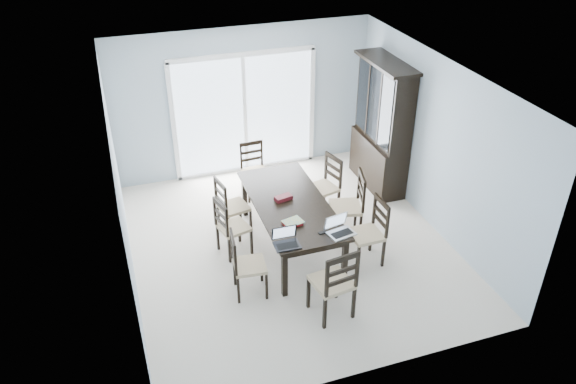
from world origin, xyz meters
name	(u,v)px	position (x,y,z in m)	size (l,w,h in m)	color
floor	(290,245)	(0.00, 0.00, 0.00)	(5.00, 5.00, 0.00)	silver
ceiling	(291,77)	(0.00, 0.00, 2.60)	(5.00, 5.00, 0.00)	white
back_wall	(244,102)	(0.00, 2.50, 1.30)	(4.50, 0.02, 2.60)	#A0B3BF
wall_left	(120,196)	(-2.25, 0.00, 1.30)	(0.02, 5.00, 2.60)	#A0B3BF
wall_right	(435,145)	(2.25, 0.00, 1.30)	(0.02, 5.00, 2.60)	#A0B3BF
balcony	(234,147)	(0.00, 3.50, -0.05)	(4.50, 2.00, 0.10)	gray
railing	(221,101)	(0.00, 4.50, 0.55)	(4.50, 0.06, 1.10)	#99999E
dining_table	(290,207)	(0.00, 0.00, 0.67)	(1.00, 2.20, 0.75)	black
china_hutch	(382,127)	(2.02, 1.25, 1.07)	(0.50, 1.38, 2.20)	black
sliding_door	(245,114)	(0.00, 2.48, 1.09)	(2.52, 0.05, 2.18)	silver
chair_left_near	(242,258)	(-0.92, -0.79, 0.57)	(0.45, 0.44, 1.07)	black
chair_left_mid	(228,222)	(-0.90, 0.09, 0.55)	(0.49, 0.48, 1.05)	black
chair_left_far	(228,201)	(-0.78, 0.60, 0.57)	(0.49, 0.48, 1.08)	black
chair_right_near	(373,225)	(0.97, -0.68, 0.60)	(0.44, 0.43, 1.13)	black
chair_right_mid	(353,199)	(0.96, -0.01, 0.63)	(0.56, 0.55, 1.19)	black
chair_right_far	(327,179)	(0.85, 0.70, 0.59)	(0.53, 0.52, 1.11)	black
chair_end_near	(337,278)	(0.04, -1.59, 0.64)	(0.52, 0.53, 1.21)	black
chair_end_far	(253,164)	(-0.10, 1.62, 0.56)	(0.42, 0.43, 1.06)	black
laptop_dark	(287,242)	(-0.37, -0.95, 0.80)	(0.33, 0.24, 0.22)	black
laptop_silver	(342,230)	(0.38, -0.93, 0.81)	(0.38, 0.30, 0.23)	silver
book_stack	(292,223)	(-0.15, -0.51, 0.77)	(0.30, 0.25, 0.04)	maroon
cell_phone	(323,232)	(0.16, -0.83, 0.76)	(0.12, 0.05, 0.01)	black
game_box	(283,198)	(-0.07, 0.10, 0.78)	(0.25, 0.12, 0.06)	#470E11
hot_tub	(197,126)	(-0.70, 3.48, 0.51)	(2.15, 1.96, 1.02)	brown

